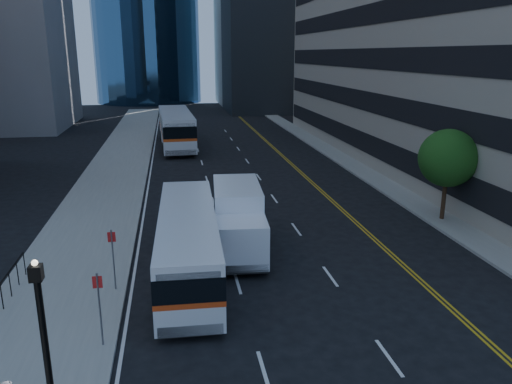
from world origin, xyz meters
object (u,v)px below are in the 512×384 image
lamp_post (45,345)px  bus_rear (176,128)px  bus_front (188,242)px  street_tree (448,158)px  box_truck (238,219)px

lamp_post → bus_rear: 40.53m
lamp_post → bus_rear: lamp_post is taller
lamp_post → bus_rear: (3.45, 40.37, -0.79)m
bus_front → bus_rear: size_ratio=0.79×
street_tree → bus_rear: 30.17m
bus_front → bus_rear: (-0.10, 31.23, 0.41)m
street_tree → box_truck: street_tree is taller
street_tree → box_truck: bearing=-168.2°
street_tree → bus_rear: bearing=118.9°
lamp_post → bus_front: lamp_post is taller
bus_front → bus_rear: 31.23m
lamp_post → box_truck: 13.02m
street_tree → lamp_post: street_tree is taller
lamp_post → bus_front: (3.55, 9.14, -1.20)m
bus_front → box_truck: (2.46, 2.36, 0.10)m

